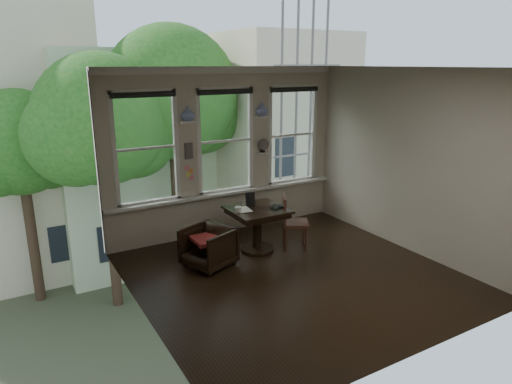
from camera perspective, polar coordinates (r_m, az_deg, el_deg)
ground at (r=6.94m, az=4.72°, el=-10.35°), size 4.50×4.50×0.00m
ceiling at (r=6.23m, az=5.36°, el=15.26°), size 4.50×4.50×0.00m
wall_back at (r=8.32m, az=-3.93°, el=5.03°), size 4.50×0.00×4.50m
wall_front at (r=4.84m, az=20.51°, el=-3.97°), size 4.50×0.00×4.50m
wall_left at (r=5.48m, az=-14.63°, el=-1.17°), size 0.00×4.50×4.50m
wall_right at (r=7.90m, az=18.53°, el=3.67°), size 0.00×4.50×4.50m
window_left at (r=7.76m, az=-13.64°, el=5.34°), size 1.10×0.12×1.90m
window_center at (r=8.28m, az=-3.96°, el=6.39°), size 1.10×0.12×1.90m
window_right at (r=9.01m, az=4.40°, el=7.14°), size 1.10×0.12×1.90m
shelf_left at (r=7.84m, az=-8.50°, el=8.68°), size 0.26×0.16×0.03m
shelf_right at (r=8.48m, az=0.74°, el=9.38°), size 0.26×0.16×0.03m
intercom at (r=7.95m, az=-8.43°, el=5.12°), size 0.14×0.06×0.28m
sticky_notes at (r=8.02m, az=-8.34°, el=2.67°), size 0.16×0.01×0.24m
desk_fan at (r=8.55m, az=0.80°, el=5.56°), size 0.20×0.20×0.24m
vase_left at (r=7.83m, az=-8.54°, el=9.69°), size 0.24×0.24×0.25m
vase_right at (r=8.47m, az=0.75°, el=10.31°), size 0.24×0.24×0.25m
table at (r=7.63m, az=0.14°, el=-4.74°), size 0.90×0.90×0.75m
armchair_left at (r=7.11m, az=-5.98°, el=-6.89°), size 0.89×0.88×0.63m
cushion_red at (r=7.06m, az=-6.01°, el=-5.89°), size 0.45×0.45×0.06m
side_chair_right at (r=7.74m, az=4.93°, el=-3.82°), size 0.57×0.57×0.92m
laptop at (r=7.53m, az=2.99°, el=-1.91°), size 0.31×0.21×0.02m
mug at (r=7.29m, az=-2.25°, el=-2.20°), size 0.11×0.11×0.10m
drinking_glass at (r=7.40m, az=2.48°, el=-1.94°), size 0.12×0.12×0.09m
tablet at (r=7.64m, az=-0.73°, el=-0.87°), size 0.17×0.11×0.22m
papers at (r=7.44m, az=-1.56°, el=-2.21°), size 0.25×0.32×0.00m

